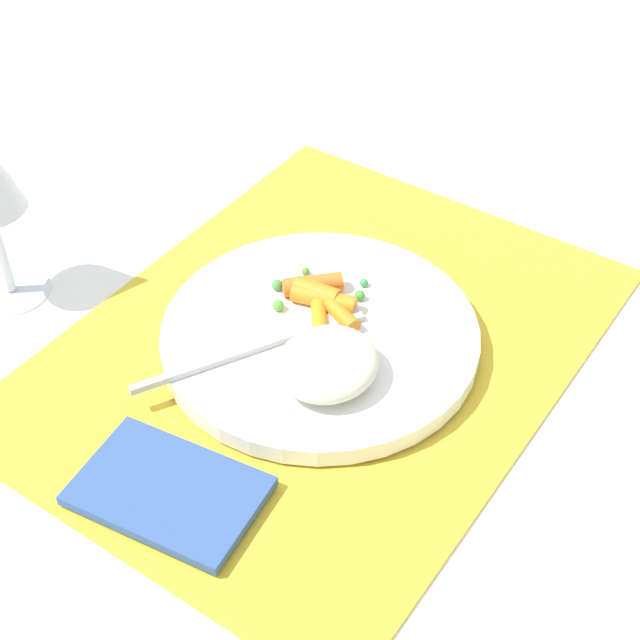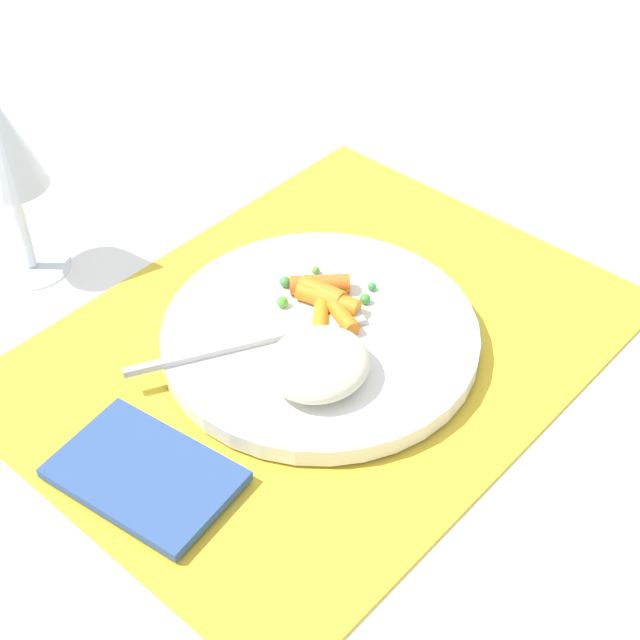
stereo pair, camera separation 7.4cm
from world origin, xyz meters
name	(u,v)px [view 1 (the left image)]	position (x,y,z in m)	size (l,w,h in m)	color
ground_plane	(320,349)	(0.00, 0.00, 0.00)	(2.40, 2.40, 0.00)	white
placemat	(320,346)	(0.00, 0.00, 0.00)	(0.49, 0.37, 0.01)	gold
plate	(320,336)	(0.00, 0.00, 0.01)	(0.26, 0.26, 0.02)	white
rice_mound	(327,364)	(-0.04, -0.04, 0.04)	(0.08, 0.08, 0.03)	beige
carrot_portion	(321,299)	(0.02, 0.02, 0.03)	(0.08, 0.08, 0.02)	orange
pea_scatter	(316,292)	(0.03, 0.03, 0.03)	(0.07, 0.07, 0.01)	green
fork	(274,342)	(-0.04, 0.02, 0.02)	(0.18, 0.10, 0.01)	silver
napkin	(168,491)	(-0.19, 0.00, 0.01)	(0.09, 0.13, 0.01)	#33518C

